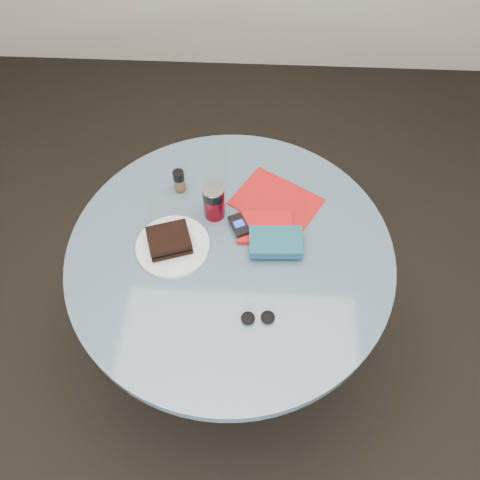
{
  "coord_description": "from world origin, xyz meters",
  "views": [
    {
      "loc": [
        0.07,
        -0.78,
        1.94
      ],
      "look_at": [
        0.03,
        0.0,
        0.8
      ],
      "focal_mm": 35.0,
      "sensor_mm": 36.0,
      "label": 1
    }
  ],
  "objects_px": {
    "pepper_grinder": "(179,181)",
    "magazine": "(276,202)",
    "table": "(231,276)",
    "headphones": "(258,318)",
    "sandwich": "(169,240)",
    "soda_can": "(214,202)",
    "novel": "(276,242)",
    "red_book": "(264,227)",
    "plate": "(173,246)",
    "mp3_player": "(239,225)"
  },
  "relations": [
    {
      "from": "plate",
      "to": "mp3_player",
      "type": "distance_m",
      "value": 0.21
    },
    {
      "from": "magazine",
      "to": "mp3_player",
      "type": "bearing_deg",
      "value": -103.21
    },
    {
      "from": "pepper_grinder",
      "to": "novel",
      "type": "distance_m",
      "value": 0.38
    },
    {
      "from": "red_book",
      "to": "mp3_player",
      "type": "distance_m",
      "value": 0.08
    },
    {
      "from": "table",
      "to": "mp3_player",
      "type": "distance_m",
      "value": 0.2
    },
    {
      "from": "table",
      "to": "headphones",
      "type": "xyz_separation_m",
      "value": [
        0.09,
        -0.23,
        0.17
      ]
    },
    {
      "from": "soda_can",
      "to": "novel",
      "type": "distance_m",
      "value": 0.23
    },
    {
      "from": "plate",
      "to": "mp3_player",
      "type": "relative_size",
      "value": 2.42
    },
    {
      "from": "table",
      "to": "plate",
      "type": "relative_size",
      "value": 4.45
    },
    {
      "from": "plate",
      "to": "red_book",
      "type": "relative_size",
      "value": 1.29
    },
    {
      "from": "mp3_player",
      "to": "soda_can",
      "type": "bearing_deg",
      "value": 144.35
    },
    {
      "from": "table",
      "to": "novel",
      "type": "bearing_deg",
      "value": 3.79
    },
    {
      "from": "red_book",
      "to": "plate",
      "type": "bearing_deg",
      "value": -168.38
    },
    {
      "from": "soda_can",
      "to": "table",
      "type": "bearing_deg",
      "value": -66.25
    },
    {
      "from": "plate",
      "to": "novel",
      "type": "distance_m",
      "value": 0.31
    },
    {
      "from": "table",
      "to": "novel",
      "type": "xyz_separation_m",
      "value": [
        0.14,
        0.01,
        0.2
      ]
    },
    {
      "from": "plate",
      "to": "sandwich",
      "type": "xyz_separation_m",
      "value": [
        -0.01,
        0.0,
        0.03
      ]
    },
    {
      "from": "plate",
      "to": "pepper_grinder",
      "type": "relative_size",
      "value": 2.64
    },
    {
      "from": "red_book",
      "to": "headphones",
      "type": "height_order",
      "value": "headphones"
    },
    {
      "from": "soda_can",
      "to": "red_book",
      "type": "xyz_separation_m",
      "value": [
        0.16,
        -0.05,
        -0.05
      ]
    },
    {
      "from": "pepper_grinder",
      "to": "novel",
      "type": "bearing_deg",
      "value": -34.63
    },
    {
      "from": "novel",
      "to": "soda_can",
      "type": "bearing_deg",
      "value": 145.2
    },
    {
      "from": "soda_can",
      "to": "magazine",
      "type": "distance_m",
      "value": 0.21
    },
    {
      "from": "soda_can",
      "to": "headphones",
      "type": "distance_m",
      "value": 0.39
    },
    {
      "from": "table",
      "to": "mp3_player",
      "type": "relative_size",
      "value": 10.77
    },
    {
      "from": "pepper_grinder",
      "to": "mp3_player",
      "type": "height_order",
      "value": "pepper_grinder"
    },
    {
      "from": "sandwich",
      "to": "soda_can",
      "type": "bearing_deg",
      "value": 46.84
    },
    {
      "from": "novel",
      "to": "red_book",
      "type": "bearing_deg",
      "value": 113.24
    },
    {
      "from": "sandwich",
      "to": "red_book",
      "type": "xyz_separation_m",
      "value": [
        0.29,
        0.08,
        -0.02
      ]
    },
    {
      "from": "headphones",
      "to": "soda_can",
      "type": "bearing_deg",
      "value": 112.38
    },
    {
      "from": "soda_can",
      "to": "mp3_player",
      "type": "xyz_separation_m",
      "value": [
        0.08,
        -0.06,
        -0.04
      ]
    },
    {
      "from": "mp3_player",
      "to": "magazine",
      "type": "bearing_deg",
      "value": 45.45
    },
    {
      "from": "pepper_grinder",
      "to": "mp3_player",
      "type": "relative_size",
      "value": 0.92
    },
    {
      "from": "pepper_grinder",
      "to": "magazine",
      "type": "bearing_deg",
      "value": -6.66
    },
    {
      "from": "headphones",
      "to": "pepper_grinder",
      "type": "bearing_deg",
      "value": 120.63
    },
    {
      "from": "novel",
      "to": "mp3_player",
      "type": "bearing_deg",
      "value": 147.9
    },
    {
      "from": "pepper_grinder",
      "to": "red_book",
      "type": "relative_size",
      "value": 0.49
    },
    {
      "from": "red_book",
      "to": "mp3_player",
      "type": "xyz_separation_m",
      "value": [
        -0.08,
        -0.01,
        0.01
      ]
    },
    {
      "from": "pepper_grinder",
      "to": "novel",
      "type": "xyz_separation_m",
      "value": [
        0.32,
        -0.22,
        -0.01
      ]
    },
    {
      "from": "table",
      "to": "headphones",
      "type": "height_order",
      "value": "headphones"
    },
    {
      "from": "magazine",
      "to": "headphones",
      "type": "bearing_deg",
      "value": -65.21
    },
    {
      "from": "mp3_player",
      "to": "headphones",
      "type": "bearing_deg",
      "value": -77.44
    },
    {
      "from": "pepper_grinder",
      "to": "table",
      "type": "bearing_deg",
      "value": -51.69
    },
    {
      "from": "magazine",
      "to": "novel",
      "type": "xyz_separation_m",
      "value": [
        -0.0,
        -0.18,
        0.03
      ]
    },
    {
      "from": "novel",
      "to": "mp3_player",
      "type": "relative_size",
      "value": 1.71
    },
    {
      "from": "sandwich",
      "to": "headphones",
      "type": "distance_m",
      "value": 0.36
    },
    {
      "from": "table",
      "to": "red_book",
      "type": "xyz_separation_m",
      "value": [
        0.1,
        0.08,
        0.18
      ]
    },
    {
      "from": "table",
      "to": "pepper_grinder",
      "type": "height_order",
      "value": "pepper_grinder"
    },
    {
      "from": "table",
      "to": "magazine",
      "type": "relative_size",
      "value": 3.83
    },
    {
      "from": "headphones",
      "to": "red_book",
      "type": "bearing_deg",
      "value": 87.81
    }
  ]
}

